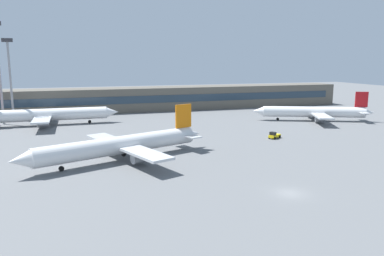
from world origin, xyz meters
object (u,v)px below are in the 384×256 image
Objects in this scene: airplane_near at (119,145)px; baggage_tug_yellow at (274,135)px; airplane_mid at (313,112)px; floodlight_tower_west at (10,74)px; airplane_far at (48,115)px.

baggage_tug_yellow is (39.56, 9.34, -2.24)m from airplane_near.
floodlight_tower_west is at bearing 161.87° from airplane_mid.
floodlight_tower_west is (-92.62, 30.33, 12.25)m from airplane_mid.
floodlight_tower_west is (-27.11, 60.45, 12.12)m from airplane_near.
airplane_mid is at bearing 38.70° from baggage_tug_yellow.
airplane_far is at bearing 108.27° from airplane_near.
airplane_near reaches higher than baggage_tug_yellow.
airplane_far is 10.86× the size of baggage_tug_yellow.
airplane_far reaches higher than airplane_mid.
airplane_far is at bearing -48.60° from floodlight_tower_west.
airplane_mid is 98.22m from floodlight_tower_west.
airplane_far is (-15.68, 47.49, 0.13)m from airplane_near.
airplane_far is (-81.19, 17.36, 0.25)m from airplane_mid.
floodlight_tower_west is (-11.43, 12.96, 11.99)m from airplane_far.
airplane_far is 67.18m from baggage_tug_yellow.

